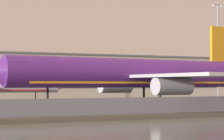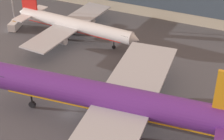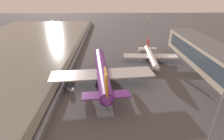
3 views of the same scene
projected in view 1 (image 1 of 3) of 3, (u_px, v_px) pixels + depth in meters
name	position (u px, v px, depth m)	size (l,w,h in m)	color
ground_plane	(90.00, 110.00, 72.73)	(500.00, 500.00, 0.00)	#4C4C51
shoreline_seawall	(146.00, 116.00, 53.81)	(320.00, 3.00, 0.50)	#474238
perimeter_fence	(131.00, 107.00, 58.00)	(280.00, 0.10, 2.47)	slate
cargo_jet_purple	(140.00, 74.00, 76.72)	(52.86, 45.52, 15.62)	#602889
baggage_tug	(214.00, 107.00, 66.63)	(3.50, 3.24, 1.80)	white
terminal_building	(53.00, 76.00, 128.27)	(114.53, 15.42, 12.98)	#BCB299
apron_light_mast_apron_west	(218.00, 47.00, 117.63)	(3.20, 0.40, 25.97)	#93969B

